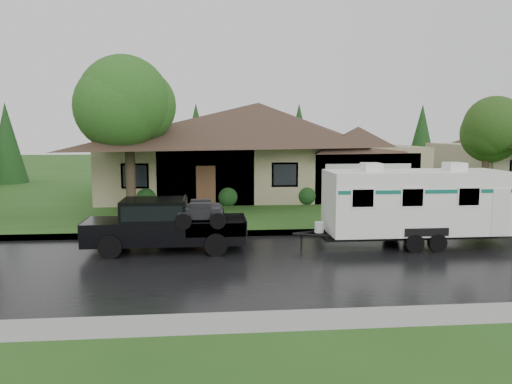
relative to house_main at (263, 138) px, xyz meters
The scene contains 10 objects.
ground 14.48m from the house_main, 99.41° to the right, with size 140.00×140.00×0.00m, color #264E18.
road 16.40m from the house_main, 98.24° to the right, with size 140.00×8.00×0.01m, color black.
curb 12.32m from the house_main, 101.19° to the right, with size 140.00×0.50×0.15m, color gray.
lawn 4.36m from the house_main, 153.11° to the left, with size 140.00×26.00×0.15m, color #264E18.
house_main is the anchor object (origin of this frame).
tree_left_green 9.91m from the house_main, 135.94° to the right, with size 4.26×4.26×7.05m.
tree_right_green 12.77m from the house_main, 18.74° to the right, with size 3.40×3.40×5.63m.
shrub_row 5.42m from the house_main, 93.69° to the right, with size 13.60×1.00×1.00m.
pickup_truck 14.94m from the house_main, 109.69° to the right, with size 5.32×2.02×1.77m.
travel_trailer 14.51m from the house_main, 74.49° to the right, with size 6.56×2.30×2.94m.
Camera 1 is at (-1.10, -16.80, 4.07)m, focal length 35.00 mm.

